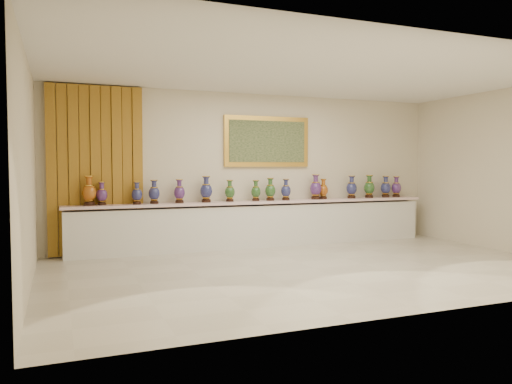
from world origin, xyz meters
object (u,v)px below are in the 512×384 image
Objects in this scene: vase_1 at (102,195)px; vase_0 at (89,192)px; vase_2 at (137,194)px; counter at (259,224)px.

vase_0 is at bearing -170.46° from vase_1.
vase_2 is (0.80, -0.01, -0.05)m from vase_0.
vase_2 is (-2.36, -0.03, 0.64)m from counter.
counter is 17.94× the size of vase_1.
counter is 14.21× the size of vase_0.
vase_1 is 1.01× the size of vase_2.
vase_0 is 1.28× the size of vase_2.
vase_0 is (-3.16, -0.02, 0.69)m from counter.
vase_2 is (0.59, -0.05, -0.00)m from vase_1.
vase_2 is at bearing -4.41° from vase_1.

